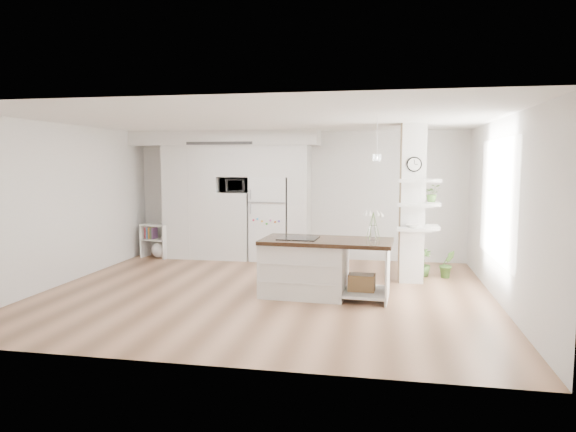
# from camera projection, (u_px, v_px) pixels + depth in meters

# --- Properties ---
(floor) EXTENTS (7.00, 6.00, 0.01)m
(floor) POSITION_uv_depth(u_px,v_px,m) (266.00, 292.00, 8.14)
(floor) COLOR tan
(floor) RESTS_ON ground
(room) EXTENTS (7.04, 6.04, 2.72)m
(room) POSITION_uv_depth(u_px,v_px,m) (265.00, 175.00, 7.95)
(room) COLOR white
(room) RESTS_ON ground
(cabinet_wall) EXTENTS (4.00, 0.71, 2.70)m
(cabinet_wall) POSITION_uv_depth(u_px,v_px,m) (227.00, 188.00, 10.86)
(cabinet_wall) COLOR white
(cabinet_wall) RESTS_ON floor
(refrigerator) EXTENTS (0.78, 0.69, 1.75)m
(refrigerator) POSITION_uv_depth(u_px,v_px,m) (270.00, 219.00, 10.77)
(refrigerator) COLOR white
(refrigerator) RESTS_ON floor
(column) EXTENTS (0.69, 0.90, 2.70)m
(column) POSITION_uv_depth(u_px,v_px,m) (417.00, 204.00, 8.67)
(column) COLOR silver
(column) RESTS_ON floor
(window) EXTENTS (0.00, 2.40, 2.40)m
(window) POSITION_uv_depth(u_px,v_px,m) (497.00, 200.00, 7.64)
(window) COLOR white
(window) RESTS_ON room
(pendant_light) EXTENTS (0.12, 0.12, 0.10)m
(pendant_light) POSITION_uv_depth(u_px,v_px,m) (377.00, 158.00, 7.76)
(pendant_light) COLOR white
(pendant_light) RESTS_ON room
(kitchen_island) EXTENTS (2.02, 1.05, 1.46)m
(kitchen_island) POSITION_uv_depth(u_px,v_px,m) (312.00, 266.00, 7.90)
(kitchen_island) COLOR white
(kitchen_island) RESTS_ON floor
(bookshelf) EXTENTS (0.67, 0.47, 0.72)m
(bookshelf) POSITION_uv_depth(u_px,v_px,m) (157.00, 243.00, 11.06)
(bookshelf) COLOR white
(bookshelf) RESTS_ON floor
(floor_plant_a) EXTENTS (0.33, 0.30, 0.50)m
(floor_plant_a) POSITION_uv_depth(u_px,v_px,m) (447.00, 264.00, 9.12)
(floor_plant_a) COLOR #436E2C
(floor_plant_a) RESTS_ON floor
(floor_plant_b) EXTENTS (0.33, 0.33, 0.49)m
(floor_plant_b) POSITION_uv_depth(u_px,v_px,m) (423.00, 263.00, 9.27)
(floor_plant_b) COLOR #436E2C
(floor_plant_b) RESTS_ON floor
(microwave) EXTENTS (0.54, 0.37, 0.30)m
(microwave) POSITION_uv_depth(u_px,v_px,m) (235.00, 185.00, 10.78)
(microwave) COLOR #2D2D2D
(microwave) RESTS_ON cabinet_wall
(shelf_plant) EXTENTS (0.27, 0.23, 0.30)m
(shelf_plant) POSITION_uv_depth(u_px,v_px,m) (432.00, 193.00, 8.77)
(shelf_plant) COLOR #436E2C
(shelf_plant) RESTS_ON column
(decor_bowl) EXTENTS (0.22, 0.22, 0.05)m
(decor_bowl) POSITION_uv_depth(u_px,v_px,m) (413.00, 226.00, 8.50)
(decor_bowl) COLOR white
(decor_bowl) RESTS_ON column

